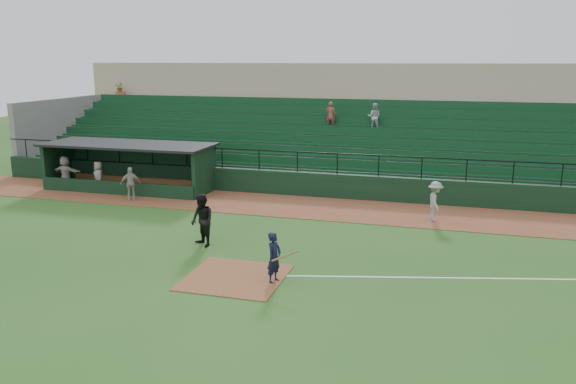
# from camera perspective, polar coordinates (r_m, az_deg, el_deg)

# --- Properties ---
(ground) EXTENTS (90.00, 90.00, 0.00)m
(ground) POSITION_cam_1_polar(r_m,az_deg,el_deg) (18.88, -4.20, -7.48)
(ground) COLOR #29551B
(ground) RESTS_ON ground
(warning_track) EXTENTS (40.00, 4.00, 0.03)m
(warning_track) POSITION_cam_1_polar(r_m,az_deg,el_deg) (26.18, 1.80, -1.52)
(warning_track) COLOR brown
(warning_track) RESTS_ON ground
(home_plate_dirt) EXTENTS (3.00, 3.00, 0.03)m
(home_plate_dirt) POSITION_cam_1_polar(r_m,az_deg,el_deg) (18.00, -5.30, -8.50)
(home_plate_dirt) COLOR brown
(home_plate_dirt) RESTS_ON ground
(foul_line) EXTENTS (17.49, 4.44, 0.01)m
(foul_line) POSITION_cam_1_polar(r_m,az_deg,el_deg) (19.05, 20.65, -8.11)
(foul_line) COLOR white
(foul_line) RESTS_ON ground
(stadium_structure) EXTENTS (38.00, 13.08, 6.40)m
(stadium_structure) POSITION_cam_1_polar(r_m,az_deg,el_deg) (33.87, 5.35, 5.73)
(stadium_structure) COLOR black
(stadium_structure) RESTS_ON ground
(dugout) EXTENTS (8.90, 3.20, 2.42)m
(dugout) POSITION_cam_1_polar(r_m,az_deg,el_deg) (31.04, -15.19, 2.84)
(dugout) COLOR black
(dugout) RESTS_ON ground
(batter_at_plate) EXTENTS (1.05, 0.69, 1.59)m
(batter_at_plate) POSITION_cam_1_polar(r_m,az_deg,el_deg) (17.31, -1.39, -6.58)
(batter_at_plate) COLOR black
(batter_at_plate) RESTS_ON ground
(umpire) EXTENTS (1.18, 1.14, 1.92)m
(umpire) POSITION_cam_1_polar(r_m,az_deg,el_deg) (20.81, -8.59, -2.83)
(umpire) COLOR black
(umpire) RESTS_ON ground
(runner) EXTENTS (0.83, 1.19, 1.68)m
(runner) POSITION_cam_1_polar(r_m,az_deg,el_deg) (24.48, 14.51, -0.91)
(runner) COLOR gray
(runner) RESTS_ON warning_track
(dugout_player_a) EXTENTS (1.00, 0.86, 1.61)m
(dugout_player_a) POSITION_cam_1_polar(r_m,az_deg,el_deg) (28.29, -15.50, 0.82)
(dugout_player_a) COLOR #A9A49E
(dugout_player_a) RESTS_ON warning_track
(dugout_player_b) EXTENTS (0.90, 0.88, 1.57)m
(dugout_player_b) POSITION_cam_1_polar(r_m,az_deg,el_deg) (30.58, -18.43, 1.48)
(dugout_player_b) COLOR gray
(dugout_player_b) RESTS_ON warning_track
(dugout_player_c) EXTENTS (1.66, 0.62, 1.76)m
(dugout_player_c) POSITION_cam_1_polar(r_m,az_deg,el_deg) (31.73, -21.37, 1.83)
(dugout_player_c) COLOR #A7A29C
(dugout_player_c) RESTS_ON warning_track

